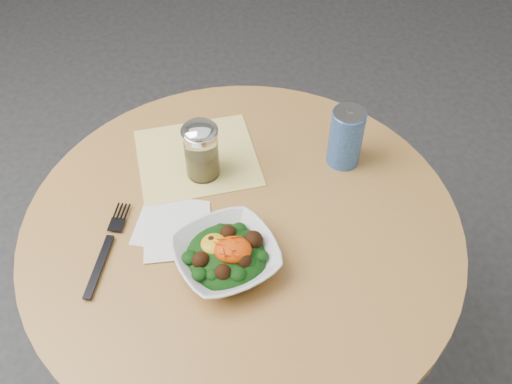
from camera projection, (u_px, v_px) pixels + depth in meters
ground at (246, 377)px, 1.73m from camera, size 6.00×6.00×0.00m
table at (243, 276)px, 1.31m from camera, size 0.90×0.90×0.75m
cloth_napkin at (197, 158)px, 1.29m from camera, size 0.30×0.29×0.00m
paper_napkins at (174, 228)px, 1.15m from camera, size 0.17×0.18×0.00m
salad_bowl at (226, 255)px, 1.08m from camera, size 0.25×0.25×0.07m
fork at (108, 245)px, 1.12m from camera, size 0.07×0.23×0.00m
spice_shaker at (201, 151)px, 1.21m from camera, size 0.08×0.08×0.14m
beverage_can at (346, 137)px, 1.23m from camera, size 0.07×0.07×0.14m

